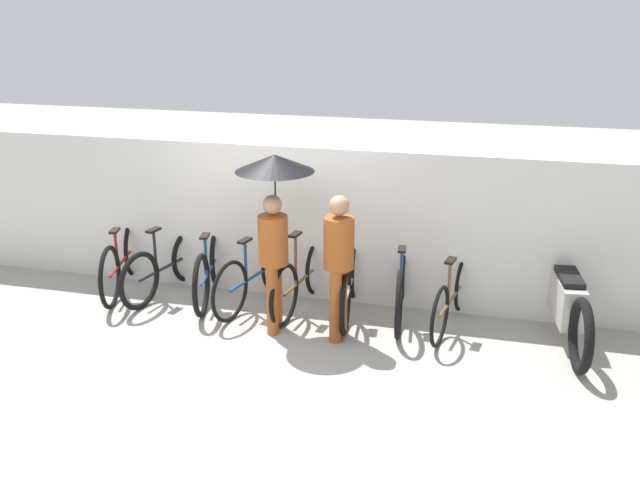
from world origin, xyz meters
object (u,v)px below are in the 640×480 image
parked_bicycle_5 (350,282)px  parked_bicycle_7 (452,296)px  parked_bicycle_4 (302,278)px  parked_bicycle_6 (401,285)px  parked_bicycle_0 (122,260)px  parked_bicycle_3 (255,274)px  pedestrian_center (339,257)px  motorcycle (567,302)px  pedestrian_leading (274,201)px  parked_bicycle_1 (166,266)px  parked_bicycle_2 (210,269)px

parked_bicycle_5 → parked_bicycle_7: (1.16, -0.05, -0.03)m
parked_bicycle_4 → parked_bicycle_6: size_ratio=0.96×
parked_bicycle_0 → parked_bicycle_3: size_ratio=1.02×
pedestrian_center → motorcycle: size_ratio=0.73×
parked_bicycle_6 → pedestrian_leading: (-1.30, -0.62, 1.07)m
parked_bicycle_0 → parked_bicycle_7: (4.07, -0.03, -0.04)m
parked_bicycle_1 → pedestrian_leading: size_ratio=0.85×
parked_bicycle_6 → pedestrian_center: size_ratio=1.11×
parked_bicycle_4 → parked_bicycle_2: bearing=97.2°
parked_bicycle_2 → parked_bicycle_0: bearing=79.5°
parked_bicycle_6 → parked_bicycle_7: bearing=-105.5°
parked_bicycle_7 → motorcycle: parked_bicycle_7 is taller
parked_bicycle_5 → parked_bicycle_2: bearing=83.6°
parked_bicycle_6 → pedestrian_leading: bearing=110.0°
parked_bicycle_7 → motorcycle: bearing=-80.1°
parked_bicycle_0 → parked_bicycle_3: bearing=-103.6°
parked_bicycle_1 → parked_bicycle_7: parked_bicycle_7 is taller
parked_bicycle_3 → motorcycle: parked_bicycle_3 is taller
parked_bicycle_2 → parked_bicycle_7: bearing=-102.6°
parked_bicycle_4 → parked_bicycle_7: 1.74m
pedestrian_leading → pedestrian_center: (0.72, -0.09, -0.53)m
parked_bicycle_4 → parked_bicycle_0: bearing=97.8°
parked_bicycle_2 → motorcycle: size_ratio=0.78×
parked_bicycle_4 → pedestrian_leading: (-0.14, -0.57, 1.08)m
parked_bicycle_2 → parked_bicycle_5: (1.74, -0.01, 0.00)m
parked_bicycle_0 → parked_bicycle_7: 4.07m
parked_bicycle_5 → parked_bicycle_7: bearing=-98.4°
parked_bicycle_7 → pedestrian_center: (-1.16, -0.60, 0.57)m
parked_bicycle_1 → pedestrian_center: 2.48m
parked_bicycle_3 → parked_bicycle_7: parked_bicycle_3 is taller
parked_bicycle_2 → parked_bicycle_3: bearing=-103.1°
parked_bicycle_1 → parked_bicycle_6: size_ratio=0.94×
parked_bicycle_5 → parked_bicycle_6: size_ratio=0.99×
parked_bicycle_7 → parked_bicycle_5: bearing=97.5°
parked_bicycle_2 → parked_bicycle_4: size_ratio=1.00×
parked_bicycle_2 → parked_bicycle_4: 1.16m
parked_bicycle_6 → parked_bicycle_7: 0.59m
pedestrian_center → parked_bicycle_5: bearing=97.4°
parked_bicycle_1 → parked_bicycle_4: parked_bicycle_4 is taller
parked_bicycle_5 → parked_bicycle_1: bearing=83.9°
motorcycle → parked_bicycle_2: bearing=82.0°
parked_bicycle_0 → motorcycle: parked_bicycle_0 is taller
parked_bicycle_2 → pedestrian_center: 1.95m
pedestrian_leading → parked_bicycle_3: bearing=124.5°
parked_bicycle_3 → parked_bicycle_5: bearing=-77.2°
parked_bicycle_0 → parked_bicycle_4: parked_bicycle_4 is taller
parked_bicycle_4 → pedestrian_center: pedestrian_center is taller
parked_bicycle_1 → pedestrian_center: (2.33, -0.65, 0.56)m
parked_bicycle_1 → motorcycle: parked_bicycle_1 is taller
parked_bicycle_0 → parked_bicycle_3: parked_bicycle_3 is taller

